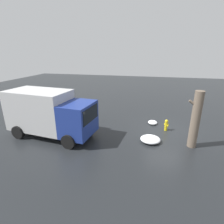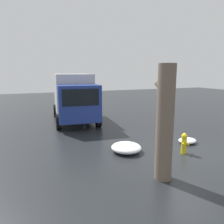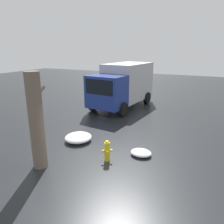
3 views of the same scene
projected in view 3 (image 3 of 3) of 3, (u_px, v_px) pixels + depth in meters
The scene contains 7 objects.
ground_plane at pixel (107, 161), 8.52m from camera, with size 60.00×60.00×0.00m, color black.
fire_hydrant at pixel (107, 150), 8.39m from camera, with size 0.36×0.38×0.85m.
tree_trunk at pixel (37, 121), 7.63m from camera, with size 0.79×0.52×3.49m.
delivery_truck at pixel (123, 84), 15.90m from camera, with size 6.12×3.13×3.13m.
pedestrian at pixel (109, 101), 14.06m from camera, with size 0.38×0.38×1.73m.
snow_pile_by_hydrant at pixel (141, 153), 8.88m from camera, with size 0.72×0.86×0.24m.
snow_pile_curbside at pixel (78, 138), 10.24m from camera, with size 1.29×1.23×0.36m.
Camera 3 is at (-6.80, -3.46, 4.23)m, focal length 35.00 mm.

